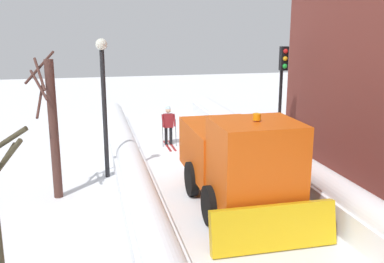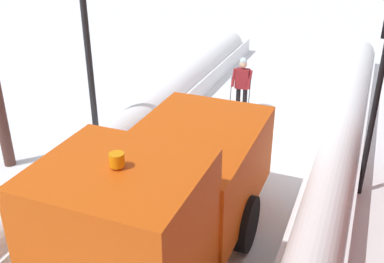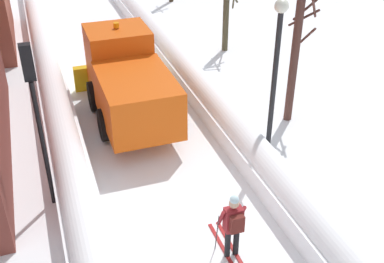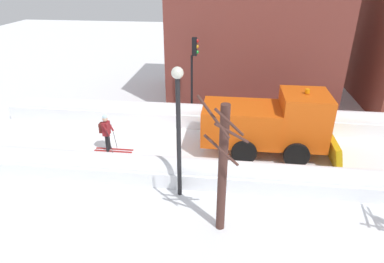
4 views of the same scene
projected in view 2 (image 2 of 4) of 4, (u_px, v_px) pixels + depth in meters
plow_truck at (165, 202)px, 7.72m from camera, size 3.20×5.98×3.12m
skier at (242, 82)px, 14.33m from camera, size 0.62×1.80×1.81m
traffic_light_pole at (384, 61)px, 9.12m from camera, size 0.28×0.42×4.56m
street_lamp at (86, 35)px, 11.17m from camera, size 0.40×0.40×4.91m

